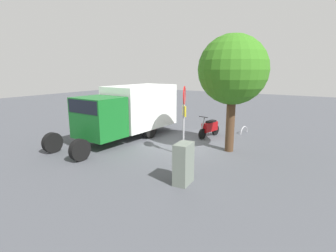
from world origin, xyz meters
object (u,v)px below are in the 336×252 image
box_truck_near (128,109)px  bike_rack_hoop (244,133)px  motorcycle (210,127)px  utility_cabinet (183,164)px  stop_sign (184,110)px  street_tree (233,70)px

box_truck_near → bike_rack_hoop: box_truck_near is taller
box_truck_near → motorcycle: size_ratio=4.10×
box_truck_near → utility_cabinet: bearing=58.8°
box_truck_near → stop_sign: size_ratio=2.50×
bike_rack_hoop → utility_cabinet: bearing=2.7°
street_tree → utility_cabinet: size_ratio=3.78×
stop_sign → street_tree: (-1.67, 1.42, 1.60)m
motorcycle → stop_sign: 3.86m
street_tree → utility_cabinet: 5.07m
street_tree → stop_sign: bearing=-40.3°
stop_sign → utility_cabinet: stop_sign is taller
stop_sign → street_tree: 2.72m
stop_sign → motorcycle: bearing=-174.3°
stop_sign → utility_cabinet: 3.12m
street_tree → bike_rack_hoop: (-3.69, -0.42, -3.56)m
stop_sign → street_tree: size_ratio=0.58×
stop_sign → street_tree: bearing=139.7°
motorcycle → stop_sign: size_ratio=0.61×
box_truck_near → utility_cabinet: 6.48m
stop_sign → utility_cabinet: bearing=28.8°
box_truck_near → bike_rack_hoop: 6.72m
motorcycle → street_tree: bearing=54.1°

